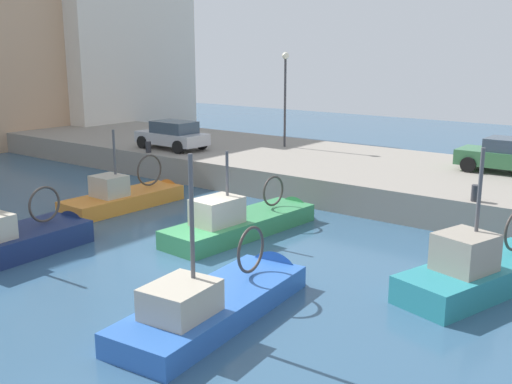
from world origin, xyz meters
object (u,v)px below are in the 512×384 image
(mooring_bollard_south, at_px, (475,193))
(quay_streetlamp, at_px, (285,84))
(fishing_boat_teal, at_px, (487,282))
(mooring_bollard_mid, at_px, (148,147))
(parked_car_silver, at_px, (173,135))
(fishing_boat_green, at_px, (248,228))
(fishing_boat_orange, at_px, (131,203))
(parked_car_green, at_px, (512,156))
(fishing_boat_blue, at_px, (224,308))
(fishing_boat_navy, at_px, (20,249))

(mooring_bollard_south, bearing_deg, quay_streetlamp, 64.37)
(fishing_boat_teal, relative_size, mooring_bollard_mid, 11.47)
(fishing_boat_teal, distance_m, parked_car_silver, 18.73)
(fishing_boat_teal, bearing_deg, fishing_boat_green, 90.12)
(mooring_bollard_mid, distance_m, quay_streetlamp, 7.66)
(fishing_boat_orange, height_order, quay_streetlamp, quay_streetlamp)
(fishing_boat_teal, relative_size, fishing_boat_green, 0.91)
(fishing_boat_orange, xyz_separation_m, mooring_bollard_south, (4.44, -12.25, 1.36))
(mooring_bollard_south, distance_m, mooring_bollard_mid, 16.00)
(fishing_boat_orange, bearing_deg, parked_car_green, -49.60)
(parked_car_green, height_order, quay_streetlamp, quay_streetlamp)
(parked_car_green, bearing_deg, parked_car_silver, 104.91)
(fishing_boat_green, xyz_separation_m, mooring_bollard_mid, (4.36, 9.72, 1.35))
(fishing_boat_blue, distance_m, parked_car_silver, 17.51)
(fishing_boat_green, relative_size, mooring_bollard_south, 12.59)
(fishing_boat_teal, height_order, parked_car_green, fishing_boat_teal)
(fishing_boat_teal, xyz_separation_m, mooring_bollard_mid, (4.34, 17.85, 1.33))
(fishing_boat_teal, height_order, quay_streetlamp, quay_streetlamp)
(fishing_boat_navy, height_order, fishing_boat_orange, fishing_boat_navy)
(fishing_boat_navy, height_order, mooring_bollard_mid, fishing_boat_navy)
(fishing_boat_blue, xyz_separation_m, parked_car_green, (15.47, -2.24, 1.82))
(parked_car_silver, height_order, mooring_bollard_mid, parked_car_silver)
(fishing_boat_navy, xyz_separation_m, mooring_bollard_mid, (10.42, 5.49, 1.35))
(fishing_boat_orange, distance_m, parked_car_silver, 7.19)
(parked_car_green, height_order, parked_car_silver, parked_car_green)
(fishing_boat_orange, height_order, parked_car_silver, fishing_boat_orange)
(parked_car_green, bearing_deg, mooring_bollard_south, -175.76)
(fishing_boat_blue, height_order, parked_car_green, fishing_boat_blue)
(parked_car_silver, height_order, quay_streetlamp, quay_streetlamp)
(fishing_boat_green, xyz_separation_m, parked_car_silver, (5.89, 9.57, 1.80))
(fishing_boat_navy, height_order, quay_streetlamp, quay_streetlamp)
(parked_car_green, xyz_separation_m, mooring_bollard_south, (-5.63, -0.42, -0.46))
(fishing_boat_navy, height_order, fishing_boat_blue, fishing_boat_blue)
(mooring_bollard_mid, relative_size, quay_streetlamp, 0.11)
(fishing_boat_teal, bearing_deg, parked_car_green, 12.83)
(fishing_boat_navy, relative_size, mooring_bollard_mid, 10.51)
(fishing_boat_teal, height_order, mooring_bollard_mid, fishing_boat_teal)
(fishing_boat_blue, relative_size, quay_streetlamp, 1.38)
(fishing_boat_orange, bearing_deg, parked_car_silver, 31.10)
(mooring_bollard_mid, height_order, quay_streetlamp, quay_streetlamp)
(fishing_boat_green, relative_size, parked_car_silver, 1.79)
(fishing_boat_green, distance_m, fishing_boat_navy, 7.39)
(fishing_boat_green, distance_m, parked_car_green, 11.73)
(fishing_boat_green, distance_m, fishing_boat_orange, 5.97)
(fishing_boat_teal, relative_size, parked_car_green, 1.53)
(fishing_boat_blue, distance_m, fishing_boat_orange, 11.01)
(fishing_boat_blue, bearing_deg, parked_car_silver, 49.26)
(fishing_boat_blue, bearing_deg, quay_streetlamp, 30.49)
(fishing_boat_green, distance_m, mooring_bollard_mid, 10.74)
(fishing_boat_teal, distance_m, fishing_boat_navy, 13.78)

